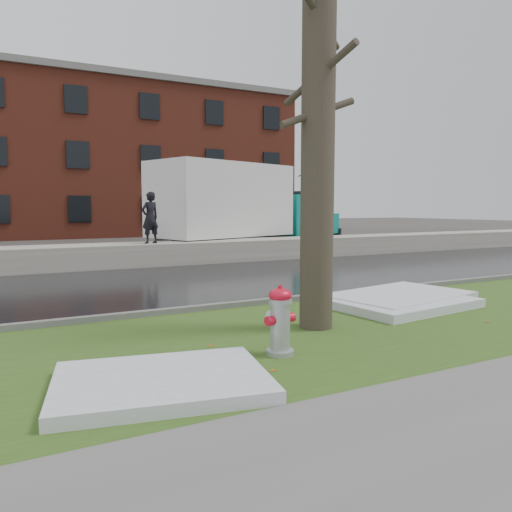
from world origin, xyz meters
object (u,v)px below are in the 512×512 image
fire_hydrant (280,318)px  tree (318,117)px  worker (150,218)px  box_truck (243,207)px

fire_hydrant → tree: (1.26, 1.01, 2.78)m
fire_hydrant → worker: worker is taller
tree → box_truck: 13.05m
fire_hydrant → box_truck: 14.46m
tree → box_truck: size_ratio=0.60×
tree → worker: bearing=89.5°
worker → box_truck: bearing=-168.8°
tree → worker: (0.09, 9.52, -1.71)m
fire_hydrant → worker: 10.67m
box_truck → tree: bearing=-129.9°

